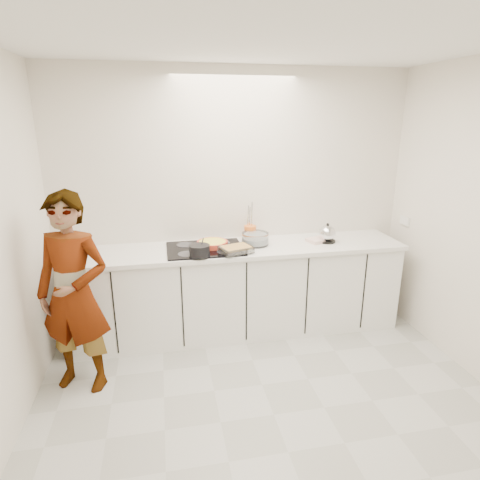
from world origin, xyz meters
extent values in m
cube|color=beige|center=(0.00, 0.00, 0.00)|extent=(3.60, 3.20, 0.00)
cube|color=white|center=(0.00, 0.00, 2.60)|extent=(3.60, 3.20, 0.00)
cube|color=silver|center=(0.00, 1.60, 1.30)|extent=(3.60, 0.00, 2.60)
cube|color=silver|center=(0.00, -1.60, 1.30)|extent=(3.60, 0.00, 2.60)
cube|color=white|center=(1.79, 1.33, 1.07)|extent=(0.02, 0.15, 0.09)
cube|color=white|center=(0.00, 1.28, 0.43)|extent=(3.20, 0.58, 0.87)
cube|color=white|center=(0.00, 1.28, 0.89)|extent=(3.24, 0.64, 0.04)
cube|color=black|center=(-0.35, 1.26, 0.92)|extent=(0.72, 0.54, 0.01)
cylinder|color=red|center=(-0.27, 1.31, 0.95)|extent=(0.39, 0.39, 0.05)
cylinder|color=#FFEF45|center=(-0.27, 1.31, 0.97)|extent=(0.34, 0.34, 0.01)
cylinder|color=black|center=(-0.42, 1.04, 0.98)|extent=(0.25, 0.25, 0.10)
cylinder|color=silver|center=(-0.40, 1.06, 1.02)|extent=(0.06, 0.06, 0.16)
cube|color=silver|center=(-0.08, 1.09, 0.95)|extent=(0.33, 0.28, 0.05)
cube|color=tan|center=(-0.08, 1.09, 0.97)|extent=(0.30, 0.25, 0.02)
cylinder|color=silver|center=(0.15, 1.31, 0.97)|extent=(0.27, 0.27, 0.12)
cylinder|color=white|center=(0.15, 1.31, 0.95)|extent=(0.23, 0.23, 0.06)
cube|color=white|center=(0.80, 1.28, 0.93)|extent=(0.25, 0.22, 0.03)
cylinder|color=black|center=(0.89, 1.26, 0.92)|extent=(0.17, 0.17, 0.02)
sphere|color=silver|center=(0.89, 1.26, 1.00)|extent=(0.17, 0.17, 0.17)
sphere|color=black|center=(0.89, 1.26, 1.09)|extent=(0.03, 0.03, 0.03)
cylinder|color=orange|center=(0.14, 1.47, 0.99)|extent=(0.15, 0.15, 0.15)
imported|color=white|center=(-1.44, 0.66, 0.81)|extent=(0.69, 0.56, 1.62)
camera|label=1|loc=(-0.72, -2.37, 2.13)|focal=30.00mm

